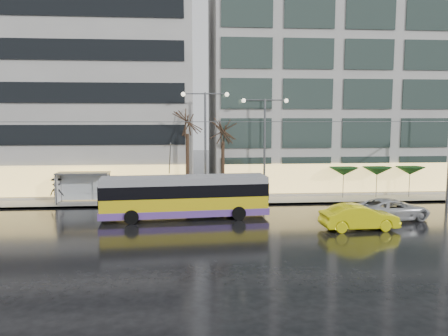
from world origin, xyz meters
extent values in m
plane|color=black|center=(0.00, 0.00, 0.00)|extent=(140.00, 140.00, 0.00)
cube|color=gray|center=(2.00, 14.00, 0.07)|extent=(80.00, 10.00, 0.15)
cube|color=slate|center=(2.00, 9.05, 0.07)|extent=(80.00, 0.10, 0.15)
cube|color=#A19E99|center=(-16.00, 19.00, 11.15)|extent=(34.00, 14.00, 22.00)
cube|color=#A19E99|center=(19.00, 19.00, 12.65)|extent=(32.00, 14.00, 25.00)
cube|color=gold|center=(0.29, 4.89, 1.01)|extent=(11.70, 3.31, 1.44)
cube|color=#623D9A|center=(0.29, 4.89, 0.53)|extent=(11.74, 3.35, 0.48)
cube|color=black|center=(0.29, 4.89, 2.07)|extent=(11.72, 3.33, 0.87)
cube|color=gray|center=(0.29, 4.89, 2.74)|extent=(11.70, 3.31, 0.48)
cube|color=black|center=(6.07, 5.35, 1.92)|extent=(0.23, 2.21, 1.25)
cube|color=black|center=(-5.50, 4.43, 1.92)|extent=(0.23, 2.21, 1.25)
cylinder|color=black|center=(3.84, 6.37, 0.48)|extent=(0.99, 0.41, 0.96)
cylinder|color=black|center=(4.03, 3.98, 0.48)|extent=(0.99, 0.41, 0.96)
cylinder|color=black|center=(-3.45, 5.80, 0.48)|extent=(0.99, 0.41, 0.96)
cylinder|color=black|center=(-3.26, 3.40, 0.48)|extent=(0.99, 0.41, 0.96)
cylinder|color=#595B60|center=(-0.74, 5.72, 4.14)|extent=(0.34, 3.57, 2.53)
cylinder|color=#595B60|center=(-0.78, 6.20, 4.14)|extent=(0.34, 3.57, 2.53)
cylinder|color=#595B60|center=(1.00, 5.75, 6.80)|extent=(42.00, 0.04, 0.04)
cylinder|color=#595B60|center=(1.00, 6.25, 6.80)|extent=(42.00, 0.04, 0.04)
cube|color=#595B60|center=(-8.00, 10.50, 2.60)|extent=(4.20, 1.60, 0.12)
cube|color=silver|center=(-8.00, 11.20, 1.35)|extent=(4.00, 0.05, 2.20)
cube|color=white|center=(-10.05, 10.50, 1.35)|extent=(0.10, 1.40, 2.20)
cylinder|color=#595B60|center=(-10.00, 9.80, 1.35)|extent=(0.10, 0.10, 2.40)
cylinder|color=#595B60|center=(-10.00, 11.20, 1.35)|extent=(0.10, 0.10, 2.40)
cylinder|color=#595B60|center=(-6.00, 9.80, 1.35)|extent=(0.10, 0.10, 2.40)
cylinder|color=#595B60|center=(-6.00, 11.20, 1.35)|extent=(0.10, 0.10, 2.40)
cylinder|color=#595B60|center=(2.00, 10.80, 4.65)|extent=(0.18, 0.18, 9.00)
cylinder|color=#595B60|center=(1.10, 10.80, 9.05)|extent=(1.80, 0.10, 0.10)
cylinder|color=#595B60|center=(2.90, 10.80, 9.05)|extent=(1.80, 0.10, 0.10)
sphere|color=#FFF2CC|center=(0.20, 10.80, 9.00)|extent=(0.36, 0.36, 0.36)
sphere|color=#FFF2CC|center=(3.80, 10.80, 9.00)|extent=(0.36, 0.36, 0.36)
cylinder|color=#595B60|center=(7.00, 10.80, 4.40)|extent=(0.18, 0.18, 8.50)
cylinder|color=#595B60|center=(6.10, 10.80, 8.55)|extent=(1.80, 0.10, 0.10)
cylinder|color=#595B60|center=(7.90, 10.80, 8.55)|extent=(1.80, 0.10, 0.10)
sphere|color=#FFF2CC|center=(5.20, 10.80, 8.50)|extent=(0.36, 0.36, 0.36)
sphere|color=#FFF2CC|center=(8.80, 10.80, 8.50)|extent=(0.36, 0.36, 0.36)
cylinder|color=black|center=(0.50, 11.00, 2.95)|extent=(0.28, 0.28, 5.60)
cylinder|color=black|center=(3.50, 11.20, 2.60)|extent=(0.28, 0.28, 4.90)
cylinder|color=#595B60|center=(14.00, 11.00, 1.25)|extent=(0.06, 0.06, 2.20)
cone|color=#0F3911|center=(14.00, 11.00, 2.45)|extent=(2.50, 2.50, 0.70)
cylinder|color=#595B60|center=(17.00, 11.00, 1.25)|extent=(0.06, 0.06, 2.20)
cone|color=#0F3911|center=(17.00, 11.00, 2.45)|extent=(2.50, 2.50, 0.70)
cylinder|color=#595B60|center=(20.00, 11.00, 1.25)|extent=(0.06, 0.06, 2.20)
cone|color=#0F3911|center=(20.00, 11.00, 2.45)|extent=(2.50, 2.50, 0.70)
imported|color=yellow|center=(11.36, 0.82, 0.80)|extent=(4.95, 1.95, 1.61)
imported|color=#B4B4B9|center=(14.65, 3.20, 0.75)|extent=(5.83, 3.62, 1.50)
imported|color=black|center=(-5.72, 11.29, 0.92)|extent=(0.64, 0.51, 1.53)
imported|color=#DD4993|center=(-5.72, 11.29, 1.90)|extent=(1.20, 1.22, 0.88)
imported|color=black|center=(-3.56, 9.81, 0.95)|extent=(0.98, 0.97, 1.60)
imported|color=black|center=(-10.20, 10.65, 1.02)|extent=(1.21, 0.81, 1.74)
imported|color=black|center=(-10.20, 10.65, 1.90)|extent=(0.93, 0.93, 0.72)
camera|label=1|loc=(0.55, -25.56, 7.10)|focal=35.00mm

